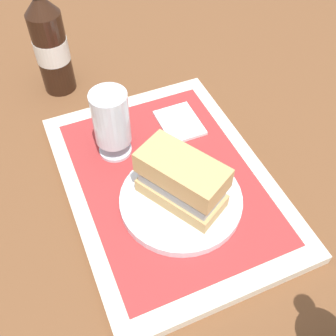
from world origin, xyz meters
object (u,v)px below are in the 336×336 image
Objects in this scene: beer_glass at (111,121)px; beer_bottle at (50,43)px; sandwich at (181,179)px; plate at (182,200)px.

beer_bottle reaches higher than beer_glass.
sandwich is 1.16× the size of beer_glass.
plate is at bearing -180.00° from sandwich.
plate is 1.52× the size of beer_glass.
sandwich is at bearing 29.43° from plate.
beer_glass is 0.47× the size of beer_bottle.
sandwich is at bearing -164.86° from beer_bottle.
sandwich is at bearing -157.60° from beer_glass.
plate is 0.05m from sandwich.
sandwich is 0.39m from beer_bottle.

